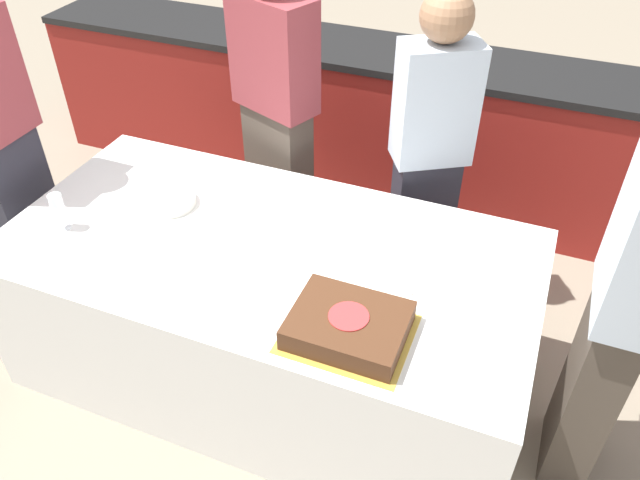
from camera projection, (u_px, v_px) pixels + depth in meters
name	position (u px, v px, depth m)	size (l,w,h in m)	color
ground_plane	(274.00, 365.00, 2.92)	(14.00, 14.00, 0.00)	gray
back_counter	(383.00, 124.00, 3.80)	(4.40, 0.58, 0.92)	maroon
dining_table	(271.00, 311.00, 2.69)	(2.13, 1.07, 0.72)	white
cake	(348.00, 326.00, 2.07)	(0.42, 0.35, 0.09)	gold
plate_stack	(169.00, 200.00, 2.68)	(0.22, 0.22, 0.04)	white
wine_glass	(57.00, 206.00, 2.49)	(0.06, 0.06, 0.16)	white
side_plate_near_cake	(395.00, 281.00, 2.30)	(0.18, 0.18, 0.00)	white
person_cutting_cake	(429.00, 155.00, 2.82)	(0.39, 0.34, 1.56)	#282833
person_seated_left	(1.00, 150.00, 2.74)	(0.20, 0.36, 1.68)	#282833
person_seated_right	(621.00, 314.00, 2.03)	(0.20, 0.40, 1.60)	#4C4238
person_standing_back	(276.00, 115.00, 3.00)	(0.45, 0.34, 1.67)	#4C4238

